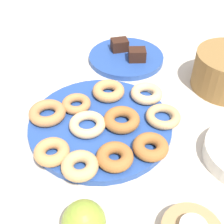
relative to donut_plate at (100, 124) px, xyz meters
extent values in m
plane|color=beige|center=(0.00, 0.00, -0.01)|extent=(2.40, 2.40, 0.00)
cylinder|color=#284C9E|center=(0.00, 0.00, 0.00)|extent=(0.36, 0.36, 0.02)
torus|color=#AD6B33|center=(0.01, 0.05, 0.02)|extent=(0.11, 0.11, 0.03)
torus|color=#AD6B33|center=(0.13, 0.03, 0.02)|extent=(0.12, 0.12, 0.03)
torus|color=#C6844C|center=(-0.06, -0.06, 0.02)|extent=(0.09, 0.09, 0.02)
torus|color=tan|center=(-0.11, 0.03, 0.02)|extent=(0.11, 0.11, 0.03)
torus|color=#EABC84|center=(0.02, -0.03, 0.02)|extent=(0.12, 0.12, 0.02)
torus|color=#EABC84|center=(-0.09, 0.13, 0.02)|extent=(0.12, 0.12, 0.03)
torus|color=tan|center=(0.15, -0.05, 0.02)|extent=(0.10, 0.10, 0.03)
torus|color=tan|center=(0.10, -0.11, 0.02)|extent=(0.11, 0.11, 0.03)
torus|color=tan|center=(0.01, 0.16, 0.02)|extent=(0.12, 0.12, 0.02)
torus|color=#AD6B33|center=(0.11, 0.11, 0.02)|extent=(0.10, 0.10, 0.03)
torus|color=#C6844C|center=(-0.03, -0.13, 0.02)|extent=(0.13, 0.13, 0.03)
cylinder|color=#284C9E|center=(-0.31, 0.10, 0.00)|extent=(0.25, 0.25, 0.02)
cube|color=#381E14|center=(-0.35, 0.09, 0.03)|extent=(0.05, 0.06, 0.04)
cube|color=#381E14|center=(-0.28, 0.14, 0.03)|extent=(0.05, 0.06, 0.04)
sphere|color=#93AD38|center=(0.28, -0.04, 0.03)|extent=(0.08, 0.08, 0.08)
camera|label=1|loc=(0.54, -0.02, 0.53)|focal=47.77mm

